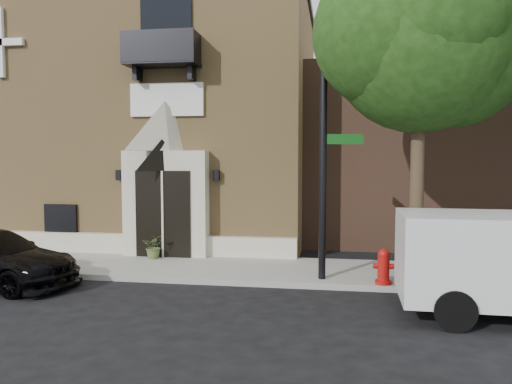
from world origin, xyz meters
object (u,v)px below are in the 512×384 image
at_px(street_sign, 324,143).
at_px(fire_hydrant, 383,267).
at_px(pedestrian_near, 423,247).
at_px(dumpster, 503,259).

height_order(street_sign, fire_hydrant, street_sign).
bearing_deg(street_sign, pedestrian_near, 0.13).
bearing_deg(dumpster, fire_hydrant, -160.66).
bearing_deg(street_sign, dumpster, -1.43).
distance_m(street_sign, dumpster, 5.09).
bearing_deg(fire_hydrant, pedestrian_near, 27.67).
height_order(street_sign, pedestrian_near, street_sign).
relative_size(street_sign, fire_hydrant, 7.87).
distance_m(street_sign, fire_hydrant, 3.28).
bearing_deg(pedestrian_near, street_sign, -26.15).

